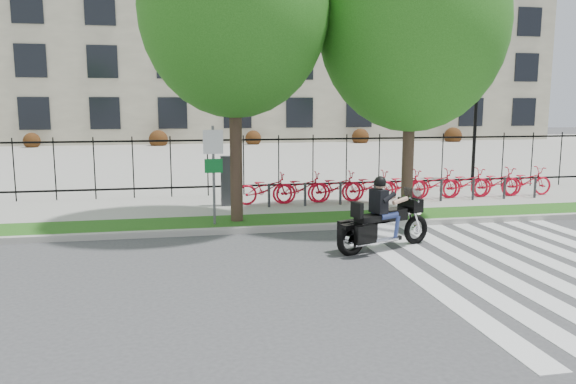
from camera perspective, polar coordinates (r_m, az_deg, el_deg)
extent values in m
plane|color=#3C3C3F|center=(10.26, 1.52, -9.15)|extent=(120.00, 120.00, 0.00)
cube|color=#A3A099|center=(14.13, -2.10, -3.79)|extent=(60.00, 0.20, 0.15)
cube|color=#194E13|center=(14.95, -2.61, -3.08)|extent=(60.00, 1.50, 0.15)
cube|color=gray|center=(17.38, -3.83, -1.39)|extent=(60.00, 3.50, 0.15)
cube|color=gray|center=(34.72, -7.50, 3.67)|extent=(80.00, 34.00, 0.10)
cube|color=#9E967F|center=(54.98, -9.10, 15.94)|extent=(60.00, 20.00, 20.00)
cylinder|color=black|center=(24.73, 18.44, 5.73)|extent=(0.14, 0.14, 4.00)
cylinder|color=black|center=(24.71, 18.66, 10.13)|extent=(0.06, 0.70, 0.70)
sphere|color=white|center=(24.54, 17.95, 10.41)|extent=(0.36, 0.36, 0.36)
sphere|color=white|center=(24.89, 19.38, 10.31)|extent=(0.36, 0.36, 0.36)
cylinder|color=#31211A|center=(14.58, -5.31, 4.78)|extent=(0.32, 0.32, 3.98)
ellipsoid|color=#1A4F12|center=(14.73, -5.51, 18.14)|extent=(4.75, 4.75, 5.46)
cylinder|color=#31211A|center=(15.78, 12.11, 4.36)|extent=(0.32, 0.32, 3.66)
ellipsoid|color=#1A4F12|center=(15.88, 12.52, 16.45)|extent=(5.02, 5.02, 5.78)
cube|color=#2D2D33|center=(16.93, -6.24, 1.12)|extent=(0.35, 0.25, 1.50)
imported|color=red|center=(17.11, -2.21, 0.34)|extent=(1.82, 0.64, 0.96)
cylinder|color=#2D2D33|center=(16.64, -1.94, -0.36)|extent=(0.08, 0.08, 0.70)
imported|color=red|center=(17.31, 1.39, 0.44)|extent=(1.82, 0.64, 0.96)
cylinder|color=#2D2D33|center=(16.85, 1.75, -0.24)|extent=(0.08, 0.08, 0.70)
imported|color=red|center=(17.58, 4.89, 0.54)|extent=(1.82, 0.64, 0.96)
cylinder|color=#2D2D33|center=(17.12, 5.34, -0.13)|extent=(0.08, 0.08, 0.70)
imported|color=red|center=(17.91, 8.28, 0.63)|extent=(1.82, 0.64, 0.96)
cylinder|color=#2D2D33|center=(17.46, 8.81, -0.02)|extent=(0.08, 0.08, 0.70)
imported|color=red|center=(18.30, 11.53, 0.72)|extent=(1.82, 0.64, 0.96)
cylinder|color=#2D2D33|center=(17.86, 12.13, 0.09)|extent=(0.08, 0.08, 0.70)
imported|color=red|center=(18.75, 14.64, 0.81)|extent=(1.82, 0.64, 0.96)
cylinder|color=#2D2D33|center=(18.32, 15.30, 0.19)|extent=(0.08, 0.08, 0.70)
imported|color=red|center=(19.25, 17.59, 0.88)|extent=(1.82, 0.64, 0.96)
cylinder|color=#2D2D33|center=(18.83, 18.30, 0.28)|extent=(0.08, 0.08, 0.70)
imported|color=red|center=(19.80, 20.39, 0.95)|extent=(1.82, 0.64, 0.96)
cylinder|color=#2D2D33|center=(19.39, 21.14, 0.37)|extent=(0.08, 0.08, 0.70)
imported|color=red|center=(20.39, 23.03, 1.02)|extent=(1.82, 0.64, 0.96)
cylinder|color=#2D2D33|center=(20.00, 23.81, 0.45)|extent=(0.08, 0.08, 0.70)
cylinder|color=#59595B|center=(14.25, -7.56, 1.66)|extent=(0.07, 0.07, 2.50)
cube|color=white|center=(14.13, -7.62, 5.07)|extent=(0.50, 0.03, 0.60)
cube|color=#0C6626|center=(14.18, -7.57, 2.65)|extent=(0.45, 0.03, 0.35)
torus|color=black|center=(13.21, 12.86, -3.75)|extent=(0.68, 0.35, 0.68)
torus|color=black|center=(12.01, 6.41, -4.85)|extent=(0.72, 0.39, 0.72)
cube|color=black|center=(12.96, 12.33, -1.28)|extent=(0.46, 0.61, 0.29)
cube|color=#26262B|center=(12.97, 12.58, -0.26)|extent=(0.31, 0.51, 0.30)
cube|color=silver|center=(12.53, 9.64, -3.83)|extent=(0.67, 0.52, 0.39)
cube|color=black|center=(12.66, 10.68, -2.23)|extent=(0.62, 0.50, 0.26)
cube|color=black|center=(12.25, 8.45, -2.64)|extent=(0.77, 0.57, 0.14)
cube|color=black|center=(11.97, 7.03, -1.83)|extent=(0.21, 0.35, 0.33)
cube|color=black|center=(11.84, 7.87, -4.30)|extent=(0.52, 0.32, 0.39)
cube|color=black|center=(12.29, 6.13, -3.77)|extent=(0.52, 0.32, 0.39)
cube|color=black|center=(12.31, 9.19, -0.92)|extent=(0.36, 0.45, 0.51)
sphere|color=tan|center=(12.27, 9.34, 0.81)|extent=(0.23, 0.23, 0.23)
sphere|color=black|center=(12.27, 9.35, 0.99)|extent=(0.27, 0.27, 0.27)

